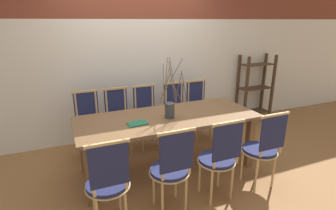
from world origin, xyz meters
TOP-DOWN VIEW (x-y plane):
  - ground_plane at (0.00, 0.00)m, footprint 16.00×16.00m
  - wall_rear at (0.00, 1.31)m, footprint 12.00×0.06m
  - dining_table at (0.00, 0.00)m, footprint 2.28×0.92m
  - chair_near_leftend at (-0.91, -0.78)m, footprint 0.42×0.42m
  - chair_near_left at (-0.29, -0.78)m, footprint 0.42×0.42m
  - chair_near_center at (0.27, -0.78)m, footprint 0.42×0.42m
  - chair_near_right at (0.87, -0.78)m, footprint 0.42×0.42m
  - chair_far_leftend at (-0.91, 0.78)m, footprint 0.42×0.42m
  - chair_far_left at (-0.48, 0.78)m, footprint 0.42×0.42m
  - chair_far_center at (-0.04, 0.78)m, footprint 0.42×0.42m
  - chair_far_right at (0.47, 0.78)m, footprint 0.42×0.42m
  - chair_far_rightend at (0.88, 0.78)m, footprint 0.42×0.42m
  - vase_centerpiece at (0.00, -0.05)m, footprint 0.37×0.45m
  - book_stack at (-0.43, -0.10)m, footprint 0.24×0.17m
  - shelving_rack at (2.30, 1.08)m, footprint 0.68×0.31m

SIDE VIEW (x-z plane):
  - ground_plane at x=0.00m, z-range 0.00..0.00m
  - chair_near_leftend at x=-0.91m, z-range 0.04..1.01m
  - chair_near_left at x=-0.29m, z-range 0.04..1.01m
  - chair_near_center at x=0.27m, z-range 0.04..1.01m
  - chair_near_right at x=0.87m, z-range 0.04..1.01m
  - chair_far_leftend at x=-0.91m, z-range 0.04..1.01m
  - chair_far_left at x=-0.48m, z-range 0.04..1.01m
  - chair_far_center at x=-0.04m, z-range 0.04..1.01m
  - chair_far_right at x=0.47m, z-range 0.04..1.01m
  - chair_far_rightend at x=0.88m, z-range 0.04..1.01m
  - shelving_rack at x=2.30m, z-range 0.00..1.29m
  - dining_table at x=0.00m, z-range 0.28..1.03m
  - book_stack at x=-0.43m, z-range 0.75..0.77m
  - vase_centerpiece at x=0.00m, z-range 0.50..1.26m
  - wall_rear at x=0.00m, z-range 0.00..3.20m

